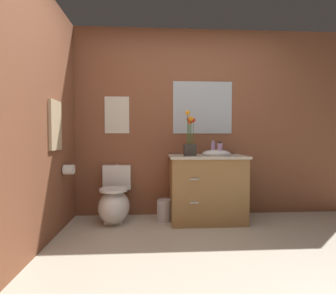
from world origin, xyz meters
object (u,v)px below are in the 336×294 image
(soap_bottle, at_px, (220,149))
(lotion_bottle, at_px, (213,148))
(wall_mirror, at_px, (203,108))
(toilet_paper_roll, at_px, (69,170))
(vanity_cabinet, at_px, (207,187))
(flower_vase, at_px, (190,142))
(toilet, at_px, (115,202))
(wall_poster, at_px, (117,115))
(trash_bin, at_px, (164,210))
(hanging_towel, at_px, (55,125))

(soap_bottle, distance_m, lotion_bottle, 0.12)
(wall_mirror, distance_m, toilet_paper_roll, 1.86)
(lotion_bottle, bearing_deg, vanity_cabinet, -138.47)
(flower_vase, distance_m, wall_mirror, 0.62)
(toilet, height_order, wall_poster, wall_poster)
(wall_poster, height_order, wall_mirror, wall_mirror)
(toilet, distance_m, vanity_cabinet, 1.16)
(wall_mirror, bearing_deg, soap_bottle, -63.38)
(wall_poster, height_order, toilet_paper_roll, wall_poster)
(toilet, bearing_deg, wall_poster, 90.00)
(lotion_bottle, height_order, toilet_paper_roll, lotion_bottle)
(toilet, relative_size, toilet_paper_roll, 6.27)
(soap_bottle, relative_size, wall_mirror, 0.22)
(vanity_cabinet, relative_size, wall_poster, 2.07)
(lotion_bottle, distance_m, trash_bin, 1.00)
(lotion_bottle, distance_m, hanging_towel, 1.87)
(soap_bottle, distance_m, toilet_paper_roll, 1.81)
(soap_bottle, height_order, trash_bin, soap_bottle)
(flower_vase, bearing_deg, trash_bin, 165.37)
(lotion_bottle, xyz_separation_m, hanging_towel, (-1.79, -0.49, 0.27))
(wall_poster, bearing_deg, toilet, -90.00)
(wall_mirror, bearing_deg, lotion_bottle, -64.92)
(toilet, height_order, soap_bottle, soap_bottle)
(trash_bin, bearing_deg, wall_mirror, 26.93)
(flower_vase, xyz_separation_m, wall_mirror, (0.22, 0.35, 0.46))
(toilet, height_order, lotion_bottle, lotion_bottle)
(lotion_bottle, bearing_deg, toilet, -177.33)
(toilet, distance_m, lotion_bottle, 1.41)
(toilet, distance_m, trash_bin, 0.62)
(toilet_paper_roll, bearing_deg, lotion_bottle, 8.36)
(vanity_cabinet, distance_m, toilet_paper_roll, 1.66)
(soap_bottle, bearing_deg, flower_vase, -174.64)
(wall_mirror, height_order, hanging_towel, wall_mirror)
(hanging_towel, bearing_deg, lotion_bottle, 15.29)
(trash_bin, bearing_deg, hanging_towel, -159.69)
(hanging_towel, bearing_deg, wall_mirror, 22.47)
(lotion_bottle, bearing_deg, wall_poster, 170.44)
(soap_bottle, xyz_separation_m, hanging_towel, (-1.85, -0.38, 0.27))
(soap_bottle, distance_m, trash_bin, 1.03)
(trash_bin, height_order, toilet_paper_roll, toilet_paper_roll)
(wall_mirror, height_order, toilet_paper_roll, wall_mirror)
(wall_poster, bearing_deg, hanging_towel, -127.77)
(toilet, relative_size, flower_vase, 1.26)
(vanity_cabinet, height_order, hanging_towel, hanging_towel)
(wall_poster, distance_m, wall_mirror, 1.15)
(toilet_paper_roll, bearing_deg, flower_vase, 4.57)
(soap_bottle, bearing_deg, toilet, 177.89)
(toilet, relative_size, wall_mirror, 0.86)
(wall_poster, relative_size, wall_mirror, 0.61)
(trash_bin, relative_size, hanging_towel, 0.52)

